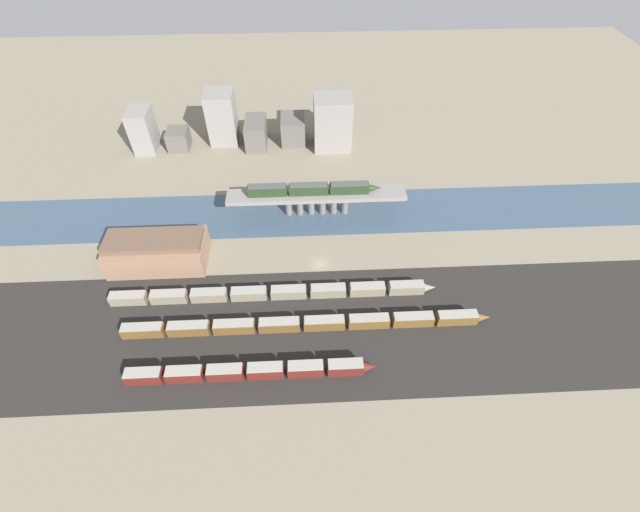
% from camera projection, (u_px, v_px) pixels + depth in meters
% --- Properties ---
extents(ground_plane, '(400.00, 400.00, 0.00)m').
position_uv_depth(ground_plane, '(320.00, 264.00, 133.15)').
color(ground_plane, gray).
extents(railbed_yard, '(280.00, 42.00, 0.01)m').
position_uv_depth(railbed_yard, '(324.00, 329.00, 116.62)').
color(railbed_yard, '#282623').
rests_on(railbed_yard, ground).
extents(river_water, '(320.00, 23.37, 0.01)m').
position_uv_depth(river_water, '(317.00, 213.00, 150.08)').
color(river_water, '#3D5166').
rests_on(river_water, ground).
extents(bridge, '(60.54, 7.56, 8.60)m').
position_uv_depth(bridge, '(317.00, 198.00, 145.21)').
color(bridge, gray).
rests_on(bridge, ground).
extents(train_on_bridge, '(44.89, 2.94, 3.84)m').
position_uv_depth(train_on_bridge, '(313.00, 189.00, 142.46)').
color(train_on_bridge, '#23381E').
rests_on(train_on_bridge, bridge).
extents(train_yard_near, '(61.93, 3.14, 3.92)m').
position_uv_depth(train_yard_near, '(250.00, 371.00, 105.75)').
color(train_yard_near, '#5B1E19').
rests_on(train_yard_near, ground).
extents(train_yard_mid, '(100.08, 2.97, 3.71)m').
position_uv_depth(train_yard_mid, '(307.00, 324.00, 115.63)').
color(train_yard_mid, brown).
rests_on(train_yard_mid, ground).
extents(train_yard_far, '(93.75, 2.96, 3.64)m').
position_uv_depth(train_yard_far, '(273.00, 293.00, 123.07)').
color(train_yard_far, gray).
rests_on(train_yard_far, ground).
extents(warehouse_building, '(29.47, 14.59, 10.12)m').
position_uv_depth(warehouse_building, '(157.00, 251.00, 130.48)').
color(warehouse_building, '#937056').
rests_on(warehouse_building, ground).
extents(city_block_far_left, '(8.47, 11.86, 17.07)m').
position_uv_depth(city_block_far_left, '(143.00, 130.00, 172.12)').
color(city_block_far_left, gray).
rests_on(city_block_far_left, ground).
extents(city_block_left, '(8.32, 9.41, 8.10)m').
position_uv_depth(city_block_left, '(179.00, 139.00, 175.86)').
color(city_block_left, '#605B56').
rests_on(city_block_left, ground).
extents(city_block_center, '(11.25, 12.05, 21.07)m').
position_uv_depth(city_block_center, '(222.00, 117.00, 175.36)').
color(city_block_center, gray).
rests_on(city_block_center, ground).
extents(city_block_right, '(8.48, 15.69, 10.54)m').
position_uv_depth(city_block_right, '(256.00, 133.00, 176.96)').
color(city_block_right, '#605B56').
rests_on(city_block_right, ground).
extents(city_block_far_right, '(9.82, 12.85, 10.67)m').
position_uv_depth(city_block_far_right, '(293.00, 129.00, 178.69)').
color(city_block_far_right, '#605B56').
rests_on(city_block_far_right, ground).
extents(city_block_tall, '(14.97, 12.57, 21.32)m').
position_uv_depth(city_block_tall, '(333.00, 123.00, 172.07)').
color(city_block_tall, gray).
rests_on(city_block_tall, ground).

